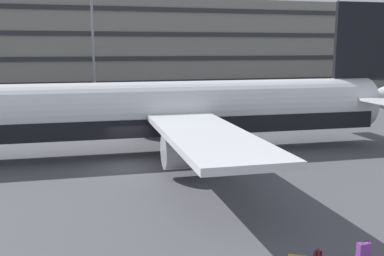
{
  "coord_description": "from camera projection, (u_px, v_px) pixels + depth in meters",
  "views": [
    {
      "loc": [
        -3.56,
        -28.47,
        7.65
      ],
      "look_at": [
        3.19,
        -3.41,
        3.0
      ],
      "focal_mm": 42.11,
      "sensor_mm": 36.0,
      "label": 1
    }
  ],
  "objects": [
    {
      "name": "terminal_structure",
      "position": [
        90.0,
        46.0,
        79.77
      ],
      "size": [
        169.98,
        17.89,
        15.73
      ],
      "color": "gray",
      "rests_on": "ground_plane"
    },
    {
      "name": "suitcase_teal",
      "position": [
        363.0,
        253.0,
        16.04
      ],
      "size": [
        0.49,
        0.28,
        0.92
      ],
      "color": "#72388C",
      "rests_on": "ground_plane"
    },
    {
      "name": "light_mast_center_left",
      "position": [
        337.0,
        23.0,
        75.66
      ],
      "size": [
        1.8,
        0.5,
        20.21
      ],
      "color": "gray",
      "rests_on": "ground_plane"
    },
    {
      "name": "ground_plane",
      "position": [
        131.0,
        167.0,
        29.32
      ],
      "size": [
        600.0,
        600.0,
        0.0
      ],
      "primitive_type": "plane",
      "color": "#4C4C51"
    },
    {
      "name": "backpack_black",
      "position": [
        317.0,
        254.0,
        16.45
      ],
      "size": [
        0.33,
        0.31,
        0.45
      ],
      "color": "maroon",
      "rests_on": "ground_plane"
    },
    {
      "name": "light_mast_left",
      "position": [
        92.0,
        17.0,
        65.31
      ],
      "size": [
        1.8,
        0.5,
        20.69
      ],
      "color": "gray",
      "rests_on": "ground_plane"
    },
    {
      "name": "airliner",
      "position": [
        165.0,
        111.0,
        32.63
      ],
      "size": [
        40.13,
        32.31,
        11.13
      ],
      "color": "silver",
      "rests_on": "ground_plane"
    }
  ]
}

